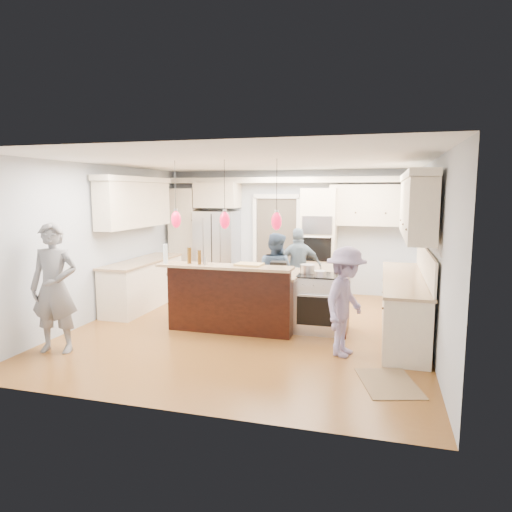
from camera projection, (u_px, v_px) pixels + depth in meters
The scene contains 23 objects.
ground_plane at pixel (250, 328), 7.53m from camera, with size 6.00×6.00×0.00m, color olive.
room_shell at pixel (250, 218), 7.28m from camera, with size 5.54×6.04×2.72m.
refrigerator at pixel (217, 251), 10.34m from camera, with size 0.90×0.70×1.80m, color #B7B7BC.
oven_column at pixel (319, 243), 9.72m from camera, with size 0.72×0.69×2.30m.
back_upper_cabinets at pixel (253, 217), 10.13m from camera, with size 5.30×0.61×2.54m.
right_counter_run at pixel (408, 268), 7.03m from camera, with size 0.64×3.10×2.51m.
left_cabinets at pixel (140, 253), 8.80m from camera, with size 0.64×2.30×2.51m.
kitchen_island at pixel (237, 297), 7.60m from camera, with size 2.10×1.46×1.12m.
island_range at pixel (322, 303), 7.30m from camera, with size 0.82×0.71×0.92m.
pendant_lights at pixel (225, 220), 6.86m from camera, with size 1.75×0.15×1.03m.
person_bar_end at pixel (54, 288), 6.30m from camera, with size 0.66×0.43×1.82m, color slate.
person_far_left at pixel (275, 275), 8.18m from camera, with size 0.73×0.57×1.51m, color #2F425C.
person_far_right at pixel (299, 268), 8.82m from camera, with size 0.90×0.38×1.54m, color slate.
person_range_side at pixel (346, 302), 6.17m from camera, with size 0.97×0.56×1.50m, color #8879A2.
floor_rug at pixel (389, 383), 5.33m from camera, with size 0.61×0.89×0.01m, color #8C6C4C.
water_bottle at pixel (166, 254), 7.09m from camera, with size 0.07×0.07×0.30m, color silver.
beer_bottle_a at pixel (189, 256), 7.10m from camera, with size 0.06×0.06×0.22m, color #4F320E.
beer_bottle_b at pixel (199, 257), 6.99m from camera, with size 0.06×0.06×0.22m, color #4F320E.
beer_bottle_c at pixel (189, 256), 7.07m from camera, with size 0.06×0.06×0.25m, color #4F320E.
drink_can at pixel (205, 260), 7.01m from camera, with size 0.07×0.07×0.13m, color #B7B7BC.
cutting_board at pixel (249, 264), 6.90m from camera, with size 0.40×0.28×0.03m, color tan.
pot_large at pixel (307, 269), 7.38m from camera, with size 0.24×0.24×0.14m, color #B7B7BC.
pot_small at pixel (320, 274), 7.05m from camera, with size 0.19×0.19×0.10m, color #B7B7BC.
Camera 1 is at (2.04, -7.01, 2.22)m, focal length 32.00 mm.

